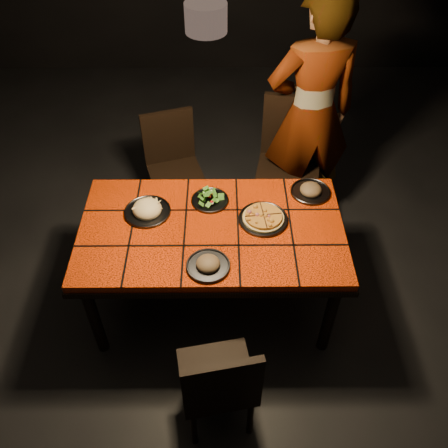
{
  "coord_description": "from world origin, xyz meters",
  "views": [
    {
      "loc": [
        0.06,
        -2.0,
        2.79
      ],
      "look_at": [
        0.08,
        -0.04,
        0.82
      ],
      "focal_mm": 38.0,
      "sensor_mm": 36.0,
      "label": 1
    }
  ],
  "objects_px": {
    "dining_table": "(212,236)",
    "plate_pasta": "(147,210)",
    "diner": "(311,115)",
    "plate_pizza": "(263,218)",
    "chair_far_left": "(173,160)",
    "chair_near": "(219,384)",
    "chair_far_right": "(290,155)"
  },
  "relations": [
    {
      "from": "chair_far_left",
      "to": "plate_pasta",
      "type": "bearing_deg",
      "value": -112.72
    },
    {
      "from": "plate_pizza",
      "to": "plate_pasta",
      "type": "bearing_deg",
      "value": 174.31
    },
    {
      "from": "dining_table",
      "to": "plate_pizza",
      "type": "height_order",
      "value": "plate_pizza"
    },
    {
      "from": "dining_table",
      "to": "chair_near",
      "type": "height_order",
      "value": "chair_near"
    },
    {
      "from": "chair_far_right",
      "to": "diner",
      "type": "distance_m",
      "value": 0.35
    },
    {
      "from": "dining_table",
      "to": "plate_pasta",
      "type": "xyz_separation_m",
      "value": [
        -0.4,
        0.13,
        0.1
      ]
    },
    {
      "from": "dining_table",
      "to": "chair_far_left",
      "type": "relative_size",
      "value": 1.82
    },
    {
      "from": "plate_pasta",
      "to": "chair_far_right",
      "type": "bearing_deg",
      "value": 38.58
    },
    {
      "from": "dining_table",
      "to": "chair_far_left",
      "type": "bearing_deg",
      "value": 108.29
    },
    {
      "from": "chair_far_right",
      "to": "plate_pizza",
      "type": "xyz_separation_m",
      "value": [
        -0.27,
        -0.86,
        0.17
      ]
    },
    {
      "from": "plate_pasta",
      "to": "dining_table",
      "type": "bearing_deg",
      "value": -17.98
    },
    {
      "from": "plate_pizza",
      "to": "plate_pasta",
      "type": "distance_m",
      "value": 0.72
    },
    {
      "from": "dining_table",
      "to": "plate_pasta",
      "type": "relative_size",
      "value": 5.56
    },
    {
      "from": "dining_table",
      "to": "diner",
      "type": "relative_size",
      "value": 0.88
    },
    {
      "from": "chair_far_right",
      "to": "diner",
      "type": "bearing_deg",
      "value": 31.11
    },
    {
      "from": "chair_near",
      "to": "chair_far_right",
      "type": "bearing_deg",
      "value": -117.25
    },
    {
      "from": "plate_pasta",
      "to": "diner",
      "type": "bearing_deg",
      "value": 36.9
    },
    {
      "from": "chair_far_left",
      "to": "diner",
      "type": "height_order",
      "value": "diner"
    },
    {
      "from": "chair_far_right",
      "to": "diner",
      "type": "height_order",
      "value": "diner"
    },
    {
      "from": "chair_far_right",
      "to": "plate_pizza",
      "type": "distance_m",
      "value": 0.92
    },
    {
      "from": "plate_pizza",
      "to": "chair_near",
      "type": "bearing_deg",
      "value": -106.16
    },
    {
      "from": "diner",
      "to": "plate_pizza",
      "type": "height_order",
      "value": "diner"
    },
    {
      "from": "chair_near",
      "to": "plate_pizza",
      "type": "height_order",
      "value": "chair_near"
    },
    {
      "from": "chair_near",
      "to": "diner",
      "type": "relative_size",
      "value": 0.47
    },
    {
      "from": "diner",
      "to": "plate_pasta",
      "type": "relative_size",
      "value": 6.35
    },
    {
      "from": "chair_far_left",
      "to": "plate_pasta",
      "type": "distance_m",
      "value": 0.88
    },
    {
      "from": "chair_far_left",
      "to": "dining_table",
      "type": "bearing_deg",
      "value": -89.05
    },
    {
      "from": "chair_far_right",
      "to": "plate_pasta",
      "type": "distance_m",
      "value": 1.27
    },
    {
      "from": "plate_pizza",
      "to": "chair_far_left",
      "type": "bearing_deg",
      "value": 124.93
    },
    {
      "from": "chair_far_left",
      "to": "diner",
      "type": "relative_size",
      "value": 0.48
    },
    {
      "from": "dining_table",
      "to": "diner",
      "type": "distance_m",
      "value": 1.22
    },
    {
      "from": "diner",
      "to": "plate_pizza",
      "type": "relative_size",
      "value": 6.08
    }
  ]
}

